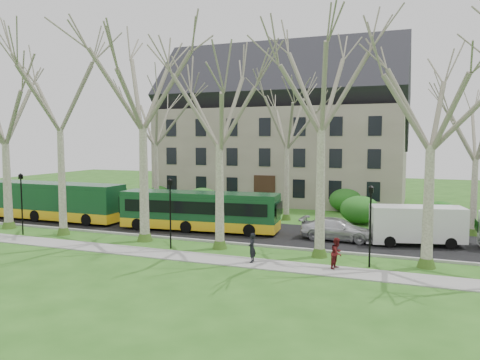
% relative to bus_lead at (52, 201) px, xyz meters
% --- Properties ---
extents(ground, '(120.00, 120.00, 0.00)m').
position_rel_bus_lead_xyz_m(ground, '(20.22, -4.34, -1.67)').
color(ground, '#2A5B1A').
rests_on(ground, ground).
extents(sidewalk, '(70.00, 2.00, 0.06)m').
position_rel_bus_lead_xyz_m(sidewalk, '(20.22, -6.84, -1.64)').
color(sidewalk, gray).
rests_on(sidewalk, ground).
extents(road, '(80.00, 8.00, 0.06)m').
position_rel_bus_lead_xyz_m(road, '(20.22, 1.16, -1.64)').
color(road, black).
rests_on(road, ground).
extents(curb, '(80.00, 0.25, 0.14)m').
position_rel_bus_lead_xyz_m(curb, '(20.22, -2.84, -1.60)').
color(curb, '#A5A39E').
rests_on(curb, ground).
extents(building, '(26.50, 12.20, 16.00)m').
position_rel_bus_lead_xyz_m(building, '(14.22, 19.66, 6.40)').
color(building, gray).
rests_on(building, ground).
extents(tree_row_verge, '(49.00, 7.00, 14.00)m').
position_rel_bus_lead_xyz_m(tree_row_verge, '(20.22, -4.04, 5.33)').
color(tree_row_verge, gray).
rests_on(tree_row_verge, ground).
extents(tree_row_far, '(33.00, 7.00, 12.00)m').
position_rel_bus_lead_xyz_m(tree_row_far, '(18.89, 6.66, 4.33)').
color(tree_row_far, gray).
rests_on(tree_row_far, ground).
extents(lamp_row, '(36.22, 0.22, 4.30)m').
position_rel_bus_lead_xyz_m(lamp_row, '(20.22, -5.34, 0.90)').
color(lamp_row, black).
rests_on(lamp_row, ground).
extents(hedges, '(30.60, 8.60, 2.00)m').
position_rel_bus_lead_xyz_m(hedges, '(15.55, 9.66, -0.67)').
color(hedges, '#285F1B').
rests_on(hedges, ground).
extents(bus_lead, '(12.90, 2.71, 3.22)m').
position_rel_bus_lead_xyz_m(bus_lead, '(0.00, 0.00, 0.00)').
color(bus_lead, '#124021').
rests_on(bus_lead, road).
extents(bus_follow, '(11.96, 3.52, 2.95)m').
position_rel_bus_lead_xyz_m(bus_follow, '(13.47, 0.31, -0.14)').
color(bus_follow, '#124021').
rests_on(bus_follow, road).
extents(sedan, '(5.09, 2.25, 1.45)m').
position_rel_bus_lead_xyz_m(sedan, '(23.59, 0.63, -0.89)').
color(sedan, silver).
rests_on(sedan, road).
extents(van_a, '(6.01, 3.33, 2.48)m').
position_rel_bus_lead_xyz_m(van_a, '(28.53, 0.96, -0.37)').
color(van_a, silver).
rests_on(van_a, road).
extents(pedestrian_a, '(0.46, 0.64, 1.63)m').
position_rel_bus_lead_xyz_m(pedestrian_a, '(20.10, -6.77, -0.80)').
color(pedestrian_a, black).
rests_on(pedestrian_a, sidewalk).
extents(pedestrian_b, '(0.80, 0.92, 1.62)m').
position_rel_bus_lead_xyz_m(pedestrian_b, '(24.65, -6.34, -0.80)').
color(pedestrian_b, '#551315').
rests_on(pedestrian_b, sidewalk).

